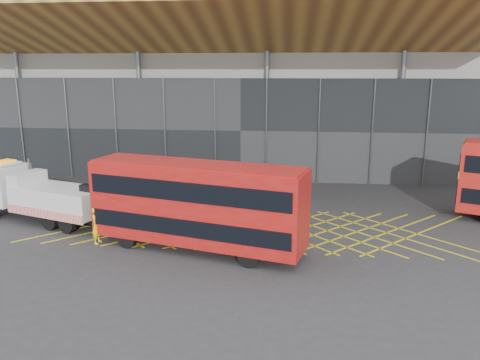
# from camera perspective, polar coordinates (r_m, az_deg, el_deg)

# --- Properties ---
(ground_plane) EXTENTS (120.00, 120.00, 0.00)m
(ground_plane) POSITION_cam_1_polar(r_m,az_deg,el_deg) (26.89, -6.74, -5.56)
(ground_plane) COLOR #2B2C2E
(road_markings) EXTENTS (24.76, 7.16, 0.01)m
(road_markings) POSITION_cam_1_polar(r_m,az_deg,el_deg) (26.31, 1.83, -5.89)
(road_markings) COLOR gold
(road_markings) RESTS_ON ground_plane
(construction_building) EXTENTS (55.00, 23.97, 18.00)m
(construction_building) POSITION_cam_1_polar(r_m,az_deg,el_deg) (43.35, 0.97, 13.77)
(construction_building) COLOR gray
(construction_building) RESTS_ON ground_plane
(recovery_truck) EXTENTS (9.71, 4.96, 3.43)m
(recovery_truck) POSITION_cam_1_polar(r_m,az_deg,el_deg) (29.62, -23.45, -1.62)
(recovery_truck) COLOR black
(recovery_truck) RESTS_ON ground_plane
(bus_towed) EXTENTS (10.91, 5.19, 4.34)m
(bus_towed) POSITION_cam_1_polar(r_m,az_deg,el_deg) (22.69, -5.35, -2.74)
(bus_towed) COLOR #9E0F0C
(bus_towed) RESTS_ON ground_plane
(worker) EXTENTS (0.52, 0.74, 1.92)m
(worker) POSITION_cam_1_polar(r_m,az_deg,el_deg) (24.94, -17.05, -5.28)
(worker) COLOR yellow
(worker) RESTS_ON ground_plane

